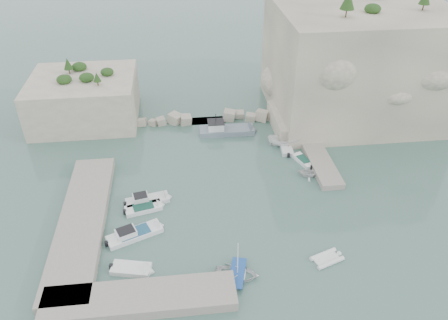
{
  "coord_description": "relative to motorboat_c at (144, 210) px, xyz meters",
  "views": [
    {
      "loc": [
        -5.21,
        -39.65,
        34.06
      ],
      "look_at": [
        0.0,
        6.0,
        3.0
      ],
      "focal_mm": 35.0,
      "sensor_mm": 36.0,
      "label": 1
    }
  ],
  "objects": [
    {
      "name": "tender_east_b",
      "position": [
        21.55,
        7.67,
        0.0
      ],
      "size": [
        2.73,
        4.29,
        0.7
      ],
      "primitive_type": null,
      "rotation": [
        0.0,
        0.0,
        1.93
      ],
      "color": "white",
      "rests_on": "ground"
    },
    {
      "name": "tender_east_c",
      "position": [
        19.99,
        11.49,
        0.0
      ],
      "size": [
        1.98,
        5.07,
        0.7
      ],
      "primitive_type": null,
      "rotation": [
        0.0,
        0.0,
        1.49
      ],
      "color": "silver",
      "rests_on": "ground"
    },
    {
      "name": "cliff_terrace",
      "position": [
        23.22,
        17.09,
        1.25
      ],
      "size": [
        8.0,
        10.0,
        2.5
      ],
      "primitive_type": "cube",
      "color": "beige",
      "rests_on": "ground"
    },
    {
      "name": "rowboat_mast",
      "position": [
        9.7,
        -11.27,
        2.55
      ],
      "size": [
        0.1,
        0.1,
        4.2
      ],
      "primitive_type": "cylinder",
      "color": "white",
      "rests_on": "rowboat"
    },
    {
      "name": "tender_east_d",
      "position": [
        19.95,
        12.11,
        0.0
      ],
      "size": [
        5.27,
        2.91,
        1.92
      ],
      "primitive_type": "imported",
      "rotation": [
        0.0,
        0.0,
        1.35
      ],
      "color": "white",
      "rests_on": "ground"
    },
    {
      "name": "motorboat_d",
      "position": [
        -0.8,
        -4.34,
        0.0
      ],
      "size": [
        6.94,
        4.42,
        1.4
      ],
      "primitive_type": null,
      "rotation": [
        0.0,
        0.0,
        0.4
      ],
      "color": "white",
      "rests_on": "ground"
    },
    {
      "name": "cliff_east",
      "position": [
        33.22,
        22.09,
        8.5
      ],
      "size": [
        26.0,
        22.0,
        17.0
      ],
      "primitive_type": "cube",
      "color": "beige",
      "rests_on": "ground"
    },
    {
      "name": "outcrop_west",
      "position": [
        -9.78,
        24.09,
        3.5
      ],
      "size": [
        16.0,
        14.0,
        7.0
      ],
      "primitive_type": "cube",
      "color": "beige",
      "rests_on": "ground"
    },
    {
      "name": "inflatable_dinghy",
      "position": [
        19.25,
        -10.18,
        0.0
      ],
      "size": [
        3.85,
        2.78,
        0.44
      ],
      "primitive_type": null,
      "rotation": [
        0.0,
        0.0,
        0.35
      ],
      "color": "white",
      "rests_on": "ground"
    },
    {
      "name": "work_boat",
      "position": [
        11.98,
        16.84,
        0.0
      ],
      "size": [
        9.16,
        2.85,
        2.2
      ],
      "primitive_type": null,
      "rotation": [
        0.0,
        0.0,
        -0.02
      ],
      "color": "slate",
      "rests_on": "ground"
    },
    {
      "name": "motorboat_c",
      "position": [
        0.0,
        0.0,
        0.0
      ],
      "size": [
        4.98,
        2.79,
        0.7
      ],
      "primitive_type": null,
      "rotation": [
        0.0,
        0.0,
        0.24
      ],
      "color": "white",
      "rests_on": "ground"
    },
    {
      "name": "motorboat_e",
      "position": [
        -0.88,
        -9.37,
        0.0
      ],
      "size": [
        4.63,
        2.71,
        0.7
      ],
      "primitive_type": null,
      "rotation": [
        0.0,
        0.0,
        -0.23
      ],
      "color": "white",
      "rests_on": "ground"
    },
    {
      "name": "tender_east_a",
      "position": [
        21.37,
        4.47,
        0.0
      ],
      "size": [
        3.54,
        3.28,
        1.54
      ],
      "primitive_type": "imported",
      "rotation": [
        0.0,
        0.0,
        1.26
      ],
      "color": "silver",
      "rests_on": "ground"
    },
    {
      "name": "breakwater",
      "position": [
        9.22,
        21.09,
        0.7
      ],
      "size": [
        28.0,
        3.0,
        1.4
      ],
      "primitive_type": "cube",
      "color": "beige",
      "rests_on": "ground"
    },
    {
      "name": "rowboat",
      "position": [
        9.7,
        -11.27,
        0.0
      ],
      "size": [
        5.04,
        4.17,
        0.9
      ],
      "primitive_type": "imported",
      "rotation": [
        0.0,
        0.0,
        1.3
      ],
      "color": "white",
      "rests_on": "ground"
    },
    {
      "name": "quay_south",
      "position": [
        0.22,
        -13.41,
        0.55
      ],
      "size": [
        18.0,
        4.0,
        1.1
      ],
      "primitive_type": "cube",
      "color": "#9E9689",
      "rests_on": "ground"
    },
    {
      "name": "motorboat_b",
      "position": [
        0.43,
        1.41,
        0.0
      ],
      "size": [
        5.96,
        3.01,
        1.4
      ],
      "primitive_type": null,
      "rotation": [
        0.0,
        0.0,
        0.21
      ],
      "color": "silver",
      "rests_on": "ground"
    },
    {
      "name": "ground",
      "position": [
        10.22,
        -0.91,
        0.0
      ],
      "size": [
        400.0,
        400.0,
        0.0
      ],
      "primitive_type": "plane",
      "color": "#476A60",
      "rests_on": "ground"
    },
    {
      "name": "ledge_east",
      "position": [
        23.72,
        9.09,
        0.4
      ],
      "size": [
        3.0,
        16.0,
        0.8
      ],
      "primitive_type": "cube",
      "color": "#9E9689",
      "rests_on": "ground"
    },
    {
      "name": "quay_west",
      "position": [
        -6.78,
        -1.91,
        0.55
      ],
      "size": [
        5.0,
        24.0,
        1.1
      ],
      "primitive_type": "cube",
      "color": "#9E9689",
      "rests_on": "ground"
    }
  ]
}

